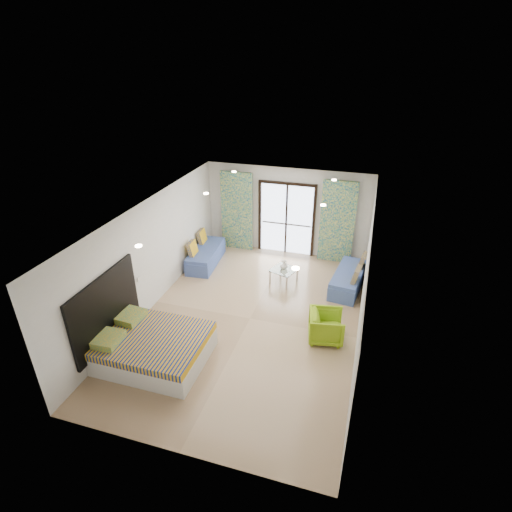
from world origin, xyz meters
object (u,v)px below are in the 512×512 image
(daybed_right, at_px, (349,279))
(coffee_table, at_px, (284,271))
(bed, at_px, (153,347))
(armchair, at_px, (326,325))
(daybed_left, at_px, (205,255))

(daybed_right, xyz_separation_m, coffee_table, (-1.73, -0.24, 0.09))
(bed, relative_size, armchair, 2.79)
(bed, bearing_deg, coffee_table, 63.69)
(daybed_right, bearing_deg, daybed_left, -175.02)
(daybed_left, bearing_deg, coffee_table, -14.36)
(armchair, bearing_deg, daybed_right, -17.52)
(daybed_left, relative_size, armchair, 2.47)
(coffee_table, bearing_deg, armchair, -55.42)
(daybed_right, bearing_deg, bed, -124.54)
(bed, xyz_separation_m, coffee_table, (1.86, 3.76, 0.07))
(bed, distance_m, daybed_right, 5.38)
(coffee_table, height_order, armchair, armchair)
(daybed_left, relative_size, coffee_table, 2.33)
(bed, height_order, armchair, armchair)
(bed, distance_m, armchair, 3.70)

